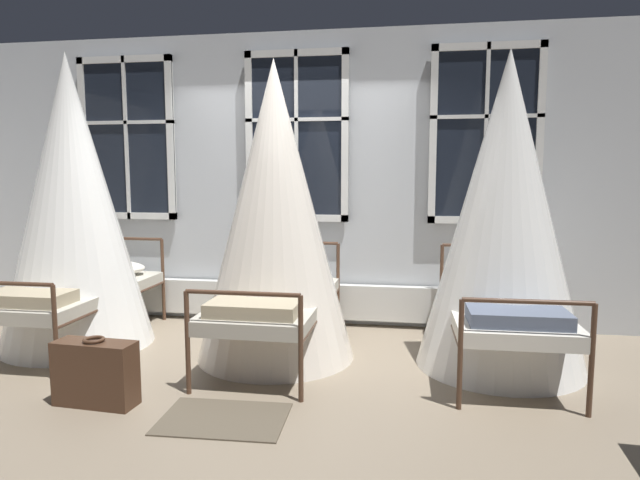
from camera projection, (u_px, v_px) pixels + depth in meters
name	position (u px, v px, depth m)	size (l,w,h in m)	color
ground	(267.00, 363.00, 4.57)	(16.98, 16.98, 0.00)	gray
back_wall_with_windows	(299.00, 180.00, 5.74)	(9.13, 0.10, 3.00)	silver
window_bank	(297.00, 214.00, 5.66)	(4.78, 0.10, 2.73)	black
cot_first	(73.00, 206.00, 4.95)	(1.34, 1.86, 2.63)	#4C3323
cot_second	(275.00, 216.00, 4.61)	(1.34, 1.87, 2.51)	#4C3323
cot_third	(504.00, 216.00, 4.36)	(1.34, 1.87, 2.53)	#4C3323
rug_second	(224.00, 419.00, 3.51)	(0.80, 0.56, 0.01)	brown
suitcase_dark	(96.00, 373.00, 3.71)	(0.57, 0.25, 0.47)	#472D1E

